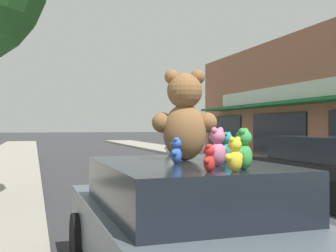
{
  "coord_description": "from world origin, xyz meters",
  "views": [
    {
      "loc": [
        -4.08,
        -4.67,
        1.77
      ],
      "look_at": [
        -1.94,
        2.02,
        1.78
      ],
      "focal_mm": 45.0,
      "sensor_mm": 36.0,
      "label": 1
    }
  ],
  "objects_px": {
    "teddy_bear_pink": "(217,147)",
    "parked_car_far_center": "(328,167)",
    "teddy_bear_red": "(209,158)",
    "teddy_bear_green": "(243,150)",
    "teddy_bear_yellow": "(235,155)",
    "teddy_bear_white": "(170,147)",
    "teddy_bear_teal": "(227,147)",
    "teddy_bear_blue": "(176,151)",
    "teddy_bear_giant": "(185,117)",
    "plush_art_car": "(186,226)"
  },
  "relations": [
    {
      "from": "teddy_bear_pink",
      "to": "parked_car_far_center",
      "type": "height_order",
      "value": "teddy_bear_pink"
    },
    {
      "from": "teddy_bear_red",
      "to": "teddy_bear_green",
      "type": "bearing_deg",
      "value": 141.18
    },
    {
      "from": "teddy_bear_pink",
      "to": "teddy_bear_yellow",
      "type": "bearing_deg",
      "value": 50.21
    },
    {
      "from": "teddy_bear_white",
      "to": "teddy_bear_red",
      "type": "distance_m",
      "value": 1.93
    },
    {
      "from": "teddy_bear_teal",
      "to": "teddy_bear_red",
      "type": "bearing_deg",
      "value": 16.38
    },
    {
      "from": "teddy_bear_teal",
      "to": "parked_car_far_center",
      "type": "distance_m",
      "value": 6.31
    },
    {
      "from": "teddy_bear_red",
      "to": "teddy_bear_yellow",
      "type": "relative_size",
      "value": 0.79
    },
    {
      "from": "teddy_bear_blue",
      "to": "teddy_bear_red",
      "type": "bearing_deg",
      "value": 31.47
    },
    {
      "from": "teddy_bear_teal",
      "to": "teddy_bear_blue",
      "type": "xyz_separation_m",
      "value": [
        -0.63,
        -0.17,
        -0.02
      ]
    },
    {
      "from": "teddy_bear_green",
      "to": "parked_car_far_center",
      "type": "distance_m",
      "value": 7.14
    },
    {
      "from": "teddy_bear_giant",
      "to": "teddy_bear_blue",
      "type": "relative_size",
      "value": 3.79
    },
    {
      "from": "teddy_bear_green",
      "to": "teddy_bear_pink",
      "type": "relative_size",
      "value": 0.98
    },
    {
      "from": "teddy_bear_red",
      "to": "teddy_bear_teal",
      "type": "bearing_deg",
      "value": -173.82
    },
    {
      "from": "teddy_bear_teal",
      "to": "teddy_bear_blue",
      "type": "height_order",
      "value": "teddy_bear_teal"
    },
    {
      "from": "plush_art_car",
      "to": "teddy_bear_blue",
      "type": "relative_size",
      "value": 16.36
    },
    {
      "from": "teddy_bear_white",
      "to": "teddy_bear_green",
      "type": "height_order",
      "value": "teddy_bear_green"
    },
    {
      "from": "teddy_bear_giant",
      "to": "parked_car_far_center",
      "type": "distance_m",
      "value": 6.56
    },
    {
      "from": "plush_art_car",
      "to": "teddy_bear_pink",
      "type": "xyz_separation_m",
      "value": [
        0.13,
        -0.47,
        0.81
      ]
    },
    {
      "from": "plush_art_car",
      "to": "teddy_bear_teal",
      "type": "height_order",
      "value": "teddy_bear_teal"
    },
    {
      "from": "teddy_bear_teal",
      "to": "teddy_bear_pink",
      "type": "distance_m",
      "value": 0.67
    },
    {
      "from": "teddy_bear_white",
      "to": "teddy_bear_pink",
      "type": "distance_m",
      "value": 1.48
    },
    {
      "from": "teddy_bear_blue",
      "to": "teddy_bear_pink",
      "type": "bearing_deg",
      "value": 65.52
    },
    {
      "from": "plush_art_car",
      "to": "teddy_bear_green",
      "type": "xyz_separation_m",
      "value": [
        0.22,
        -0.82,
        0.81
      ]
    },
    {
      "from": "teddy_bear_green",
      "to": "teddy_bear_blue",
      "type": "xyz_separation_m",
      "value": [
        -0.35,
        0.74,
        -0.05
      ]
    },
    {
      "from": "parked_car_far_center",
      "to": "teddy_bear_giant",
      "type": "bearing_deg",
      "value": -141.46
    },
    {
      "from": "teddy_bear_white",
      "to": "teddy_bear_blue",
      "type": "bearing_deg",
      "value": 117.69
    },
    {
      "from": "teddy_bear_red",
      "to": "parked_car_far_center",
      "type": "xyz_separation_m",
      "value": [
        5.28,
        5.19,
        -0.69
      ]
    },
    {
      "from": "teddy_bear_white",
      "to": "teddy_bear_yellow",
      "type": "relative_size",
      "value": 0.8
    },
    {
      "from": "teddy_bear_teal",
      "to": "teddy_bear_yellow",
      "type": "distance_m",
      "value": 1.12
    },
    {
      "from": "teddy_bear_white",
      "to": "teddy_bear_red",
      "type": "xyz_separation_m",
      "value": [
        -0.29,
        -1.9,
        -0.0
      ]
    },
    {
      "from": "plush_art_car",
      "to": "teddy_bear_giant",
      "type": "bearing_deg",
      "value": 71.42
    },
    {
      "from": "teddy_bear_white",
      "to": "teddy_bear_green",
      "type": "bearing_deg",
      "value": 134.52
    },
    {
      "from": "teddy_bear_teal",
      "to": "plush_art_car",
      "type": "bearing_deg",
      "value": -30.93
    },
    {
      "from": "teddy_bear_giant",
      "to": "teddy_bear_pink",
      "type": "relative_size",
      "value": 2.73
    },
    {
      "from": "plush_art_car",
      "to": "teddy_bear_red",
      "type": "distance_m",
      "value": 1.17
    },
    {
      "from": "plush_art_car",
      "to": "teddy_bear_blue",
      "type": "distance_m",
      "value": 0.78
    },
    {
      "from": "teddy_bear_giant",
      "to": "teddy_bear_green",
      "type": "relative_size",
      "value": 2.78
    },
    {
      "from": "teddy_bear_red",
      "to": "teddy_bear_yellow",
      "type": "distance_m",
      "value": 0.21
    },
    {
      "from": "teddy_bear_pink",
      "to": "parked_car_far_center",
      "type": "xyz_separation_m",
      "value": [
        5.01,
        4.77,
        -0.76
      ]
    },
    {
      "from": "teddy_bear_yellow",
      "to": "teddy_bear_pink",
      "type": "height_order",
      "value": "teddy_bear_pink"
    },
    {
      "from": "teddy_bear_teal",
      "to": "teddy_bear_yellow",
      "type": "xyz_separation_m",
      "value": [
        -0.43,
        -1.03,
        -0.01
      ]
    },
    {
      "from": "teddy_bear_teal",
      "to": "teddy_bear_yellow",
      "type": "bearing_deg",
      "value": 26.57
    },
    {
      "from": "teddy_bear_teal",
      "to": "teddy_bear_yellow",
      "type": "height_order",
      "value": "teddy_bear_teal"
    },
    {
      "from": "teddy_bear_red",
      "to": "parked_car_far_center",
      "type": "distance_m",
      "value": 7.43
    },
    {
      "from": "plush_art_car",
      "to": "teddy_bear_red",
      "type": "relative_size",
      "value": 18.86
    },
    {
      "from": "teddy_bear_giant",
      "to": "teddy_bear_green",
      "type": "distance_m",
      "value": 1.13
    },
    {
      "from": "teddy_bear_white",
      "to": "teddy_bear_green",
      "type": "relative_size",
      "value": 0.64
    },
    {
      "from": "teddy_bear_green",
      "to": "teddy_bear_yellow",
      "type": "relative_size",
      "value": 1.24
    },
    {
      "from": "teddy_bear_giant",
      "to": "teddy_bear_yellow",
      "type": "height_order",
      "value": "teddy_bear_giant"
    },
    {
      "from": "teddy_bear_giant",
      "to": "teddy_bear_pink",
      "type": "xyz_separation_m",
      "value": [
        0.05,
        -0.73,
        -0.3
      ]
    }
  ]
}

